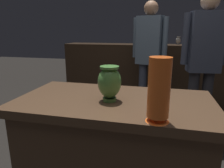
{
  "coord_description": "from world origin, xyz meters",
  "views": [
    {
      "loc": [
        0.26,
        -1.17,
        1.21
      ],
      "look_at": [
        -0.01,
        -0.02,
        0.9
      ],
      "focal_mm": 32.82,
      "sensor_mm": 36.0,
      "label": 1
    }
  ],
  "objects_px": {
    "vase_centerpiece": "(109,82)",
    "shelf_vase_right": "(178,40)",
    "visitor_center_back": "(149,53)",
    "shelf_vase_center": "(145,38)",
    "shelf_vase_far_right": "(214,41)",
    "vase_tall_behind": "(159,91)",
    "visitor_near_right": "(204,58)"
  },
  "relations": [
    {
      "from": "shelf_vase_far_right",
      "to": "vase_centerpiece",
      "type": "bearing_deg",
      "value": -114.57
    },
    {
      "from": "vase_tall_behind",
      "to": "shelf_vase_far_right",
      "type": "xyz_separation_m",
      "value": [
        0.78,
        2.54,
        0.1
      ]
    },
    {
      "from": "vase_centerpiece",
      "to": "shelf_vase_far_right",
      "type": "bearing_deg",
      "value": 65.43
    },
    {
      "from": "vase_centerpiece",
      "to": "visitor_center_back",
      "type": "relative_size",
      "value": 0.13
    },
    {
      "from": "shelf_vase_right",
      "to": "vase_centerpiece",
      "type": "bearing_deg",
      "value": -103.2
    },
    {
      "from": "vase_centerpiece",
      "to": "vase_tall_behind",
      "type": "relative_size",
      "value": 0.7
    },
    {
      "from": "shelf_vase_center",
      "to": "visitor_center_back",
      "type": "xyz_separation_m",
      "value": [
        0.11,
        -0.59,
        -0.17
      ]
    },
    {
      "from": "vase_tall_behind",
      "to": "shelf_vase_right",
      "type": "distance_m",
      "value": 2.54
    },
    {
      "from": "vase_tall_behind",
      "to": "shelf_vase_far_right",
      "type": "bearing_deg",
      "value": 73.03
    },
    {
      "from": "vase_tall_behind",
      "to": "shelf_vase_far_right",
      "type": "distance_m",
      "value": 2.66
    },
    {
      "from": "shelf_vase_far_right",
      "to": "visitor_center_back",
      "type": "xyz_separation_m",
      "value": [
        -0.93,
        -0.7,
        -0.13
      ]
    },
    {
      "from": "vase_centerpiece",
      "to": "shelf_vase_far_right",
      "type": "distance_m",
      "value": 2.55
    },
    {
      "from": "visitor_near_right",
      "to": "shelf_vase_center",
      "type": "bearing_deg",
      "value": -62.98
    },
    {
      "from": "shelf_vase_right",
      "to": "visitor_center_back",
      "type": "bearing_deg",
      "value": -120.79
    },
    {
      "from": "shelf_vase_far_right",
      "to": "visitor_center_back",
      "type": "relative_size",
      "value": 0.13
    },
    {
      "from": "shelf_vase_center",
      "to": "visitor_near_right",
      "type": "relative_size",
      "value": 0.12
    },
    {
      "from": "vase_tall_behind",
      "to": "visitor_near_right",
      "type": "bearing_deg",
      "value": 72.58
    },
    {
      "from": "visitor_center_back",
      "to": "shelf_vase_center",
      "type": "bearing_deg",
      "value": -61.05
    },
    {
      "from": "shelf_vase_far_right",
      "to": "shelf_vase_right",
      "type": "distance_m",
      "value": 0.52
    },
    {
      "from": "shelf_vase_far_right",
      "to": "shelf_vase_center",
      "type": "relative_size",
      "value": 1.07
    },
    {
      "from": "shelf_vase_far_right",
      "to": "shelf_vase_right",
      "type": "relative_size",
      "value": 1.59
    },
    {
      "from": "visitor_near_right",
      "to": "shelf_vase_right",
      "type": "bearing_deg",
      "value": -88.08
    },
    {
      "from": "vase_tall_behind",
      "to": "visitor_center_back",
      "type": "xyz_separation_m",
      "value": [
        -0.15,
        1.85,
        -0.03
      ]
    },
    {
      "from": "shelf_vase_center",
      "to": "visitor_center_back",
      "type": "distance_m",
      "value": 0.62
    },
    {
      "from": "shelf_vase_far_right",
      "to": "shelf_vase_right",
      "type": "bearing_deg",
      "value": -178.35
    },
    {
      "from": "visitor_center_back",
      "to": "shelf_vase_far_right",
      "type": "bearing_deg",
      "value": -125.02
    },
    {
      "from": "visitor_center_back",
      "to": "visitor_near_right",
      "type": "bearing_deg",
      "value": 161.82
    },
    {
      "from": "shelf_vase_far_right",
      "to": "visitor_near_right",
      "type": "bearing_deg",
      "value": -106.4
    },
    {
      "from": "shelf_vase_right",
      "to": "visitor_near_right",
      "type": "relative_size",
      "value": 0.08
    },
    {
      "from": "shelf_vase_center",
      "to": "visitor_near_right",
      "type": "height_order",
      "value": "visitor_near_right"
    },
    {
      "from": "visitor_near_right",
      "to": "shelf_vase_far_right",
      "type": "bearing_deg",
      "value": -113.99
    },
    {
      "from": "vase_centerpiece",
      "to": "shelf_vase_right",
      "type": "distance_m",
      "value": 2.37
    }
  ]
}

